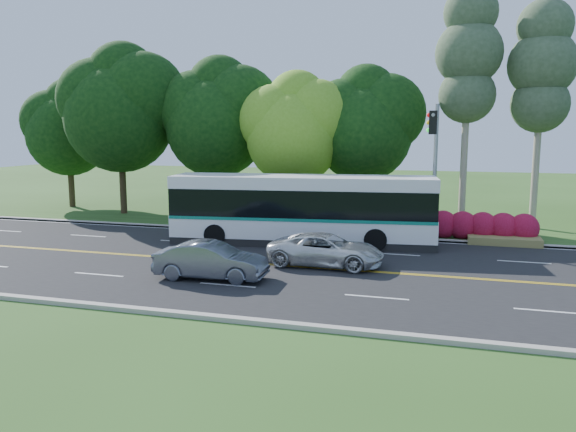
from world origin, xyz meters
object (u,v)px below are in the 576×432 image
(transit_bus, at_px, (302,210))
(sedan, at_px, (211,261))
(traffic_signal, at_px, (434,152))
(suv, at_px, (326,250))

(transit_bus, bearing_deg, sedan, -108.92)
(traffic_signal, relative_size, transit_bus, 0.53)
(traffic_signal, bearing_deg, suv, -130.18)
(sedan, bearing_deg, suv, -51.70)
(transit_bus, relative_size, sedan, 3.08)
(transit_bus, xyz_separation_m, sedan, (-1.62, -7.62, -0.98))
(transit_bus, height_order, suv, transit_bus)
(traffic_signal, distance_m, transit_bus, 7.01)
(sedan, distance_m, suv, 5.06)
(traffic_signal, bearing_deg, transit_bus, -174.30)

